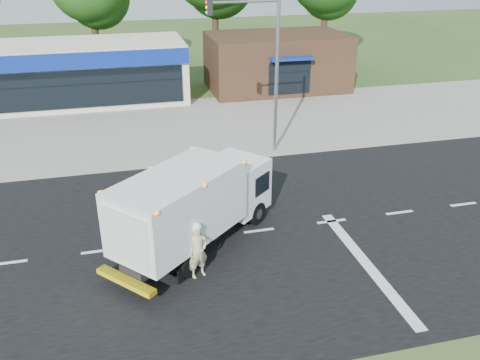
% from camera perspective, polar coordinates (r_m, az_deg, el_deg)
% --- Properties ---
extents(ground, '(120.00, 120.00, 0.00)m').
position_cam_1_polar(ground, '(19.65, 2.14, -5.74)').
color(ground, '#385123').
rests_on(ground, ground).
extents(road_asphalt, '(60.00, 14.00, 0.02)m').
position_cam_1_polar(road_asphalt, '(19.64, 2.14, -5.72)').
color(road_asphalt, black).
rests_on(road_asphalt, ground).
extents(sidewalk, '(60.00, 2.40, 0.12)m').
position_cam_1_polar(sidewalk, '(26.78, -2.66, 3.16)').
color(sidewalk, gray).
rests_on(sidewalk, ground).
extents(parking_apron, '(60.00, 9.00, 0.02)m').
position_cam_1_polar(parking_apron, '(32.17, -4.73, 6.83)').
color(parking_apron, gray).
rests_on(parking_apron, ground).
extents(lane_markings, '(55.20, 7.00, 0.01)m').
position_cam_1_polar(lane_markings, '(18.93, 7.23, -7.18)').
color(lane_markings, silver).
rests_on(lane_markings, road_asphalt).
extents(ems_box_truck, '(6.80, 6.38, 3.17)m').
position_cam_1_polar(ems_box_truck, '(17.84, -5.27, -2.53)').
color(ems_box_truck, black).
rests_on(ems_box_truck, ground).
extents(emergency_worker, '(0.81, 0.67, 2.02)m').
position_cam_1_polar(emergency_worker, '(16.72, -4.73, -7.90)').
color(emergency_worker, '#C5BA83').
rests_on(emergency_worker, ground).
extents(retail_strip_mall, '(18.00, 6.20, 4.00)m').
position_cam_1_polar(retail_strip_mall, '(37.24, -20.50, 11.10)').
color(retail_strip_mall, beige).
rests_on(retail_strip_mall, ground).
extents(brown_storefront, '(10.00, 6.70, 4.00)m').
position_cam_1_polar(brown_storefront, '(38.87, 4.13, 13.11)').
color(brown_storefront, '#382316').
rests_on(brown_storefront, ground).
extents(traffic_signal_pole, '(3.51, 0.25, 8.00)m').
position_cam_1_polar(traffic_signal_pole, '(25.34, 2.76, 13.39)').
color(traffic_signal_pole, gray).
rests_on(traffic_signal_pole, ground).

